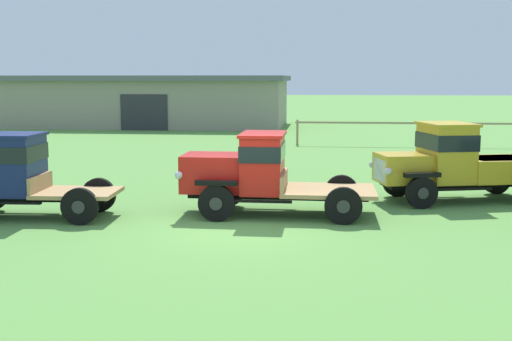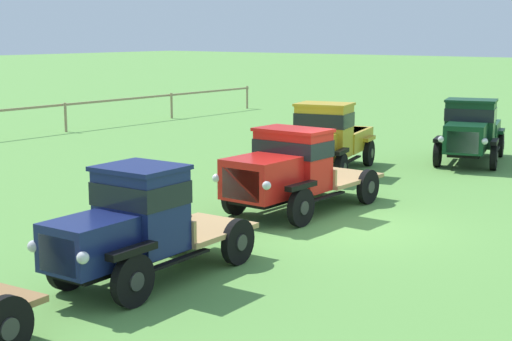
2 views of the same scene
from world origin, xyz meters
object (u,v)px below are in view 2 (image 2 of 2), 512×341
vintage_truck_second_in_line (136,223)px  vintage_truck_far_side (327,138)px  vintage_truck_back_of_row (471,130)px  vintage_truck_midrow_center (288,170)px

vintage_truck_second_in_line → vintage_truck_far_side: size_ratio=0.90×
vintage_truck_second_in_line → vintage_truck_back_of_row: (16.16, 0.51, 0.00)m
vintage_truck_midrow_center → vintage_truck_far_side: size_ratio=0.98×
vintage_truck_far_side → vintage_truck_back_of_row: bearing=-32.0°
vintage_truck_second_in_line → vintage_truck_midrow_center: 6.15m
vintage_truck_second_in_line → vintage_truck_back_of_row: vintage_truck_back_of_row is taller
vintage_truck_second_in_line → vintage_truck_back_of_row: size_ratio=0.94×
vintage_truck_far_side → vintage_truck_second_in_line: bearing=-163.8°
vintage_truck_second_in_line → vintage_truck_far_side: (11.59, 3.37, -0.00)m
vintage_truck_midrow_center → vintage_truck_far_side: (5.52, 2.36, 0.01)m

